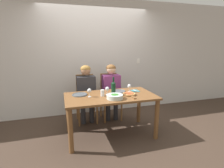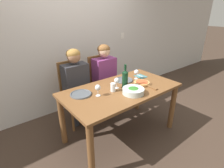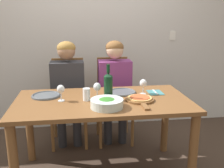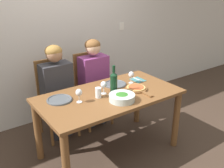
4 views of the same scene
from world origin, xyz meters
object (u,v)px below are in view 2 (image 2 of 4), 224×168
Objects in this scene: wine_bottle at (125,79)px; wine_glass_centre at (117,81)px; chair_left at (74,91)px; water_tumbler at (113,87)px; chair_right at (101,83)px; dinner_plate_right at (124,80)px; fork_on_napkin at (141,76)px; broccoli_bowl at (133,91)px; wine_glass_right at (136,73)px; pizza_on_board at (142,83)px; person_man at (105,73)px; person_woman at (76,81)px; dinner_plate_left at (81,94)px; wine_glass_left at (98,88)px.

wine_bottle reaches higher than wine_glass_centre.
chair_left reaches higher than water_tumbler.
chair_right reaches higher than dinner_plate_right.
fork_on_napkin is at bearing -62.34° from chair_right.
broccoli_bowl is 1.02× the size of dinner_plate_right.
chair_left reaches higher than dinner_plate_right.
wine_bottle is 1.85× the size of fork_on_napkin.
wine_glass_right is at bearing 12.11° from water_tumbler.
wine_bottle is 1.22× the size of dinner_plate_right.
water_tumbler is at bearing 170.45° from pizza_on_board.
wine_glass_centre is (-0.26, -0.14, 0.10)m from dinner_plate_right.
chair_right is 3.74× the size of dinner_plate_right.
wine_bottle is at bearing -103.34° from person_man.
person_woman is 0.70m from wine_glass_centre.
water_tumbler is at bearing -157.02° from wine_glass_centre.
wine_glass_right is (0.75, -0.66, 0.33)m from chair_left.
wine_glass_right is at bearing -36.04° from person_woman.
wine_glass_centre is (0.29, -0.74, 0.33)m from chair_left.
dinner_plate_left is (-0.19, -0.49, 0.03)m from person_woman.
broccoli_bowl is (-0.20, -0.88, 0.06)m from person_man.
broccoli_bowl is at bearing -76.81° from wine_glass_centre.
person_woman is at bearing 115.02° from wine_glass_centre.
wine_glass_right is at bearing -3.22° from dinner_plate_left.
wine_bottle is 0.29m from dinner_plate_right.
person_man is (0.55, -0.12, 0.21)m from chair_left.
dinner_plate_right is 1.81× the size of wine_glass_centre.
water_tumbler is (-0.36, -0.19, 0.05)m from dinner_plate_right.
pizza_on_board is 2.65× the size of wine_glass_right.
wine_glass_left is at bearing 177.02° from water_tumbler.
broccoli_bowl is 2.45× the size of water_tumbler.
wine_glass_right is at bearing -18.36° from dinner_plate_right.
chair_right is at bearing 78.59° from wine_bottle.
dinner_plate_right is 1.81× the size of wine_glass_right.
pizza_on_board is 0.41m from wine_glass_centre.
dinner_plate_left is at bearing -140.50° from chair_right.
person_woman is 0.93m from wine_glass_right.
chair_left is 3.07× the size of wine_bottle.
dinner_plate_right is (0.16, 0.20, -0.13)m from wine_bottle.
chair_right is 0.82× the size of person_man.
person_woman is at bearing 131.92° from pizza_on_board.
broccoli_bowl is 1.85× the size of wine_glass_left.
broccoli_bowl is 0.70× the size of pizza_on_board.
pizza_on_board is 2.22× the size of fork_on_napkin.
chair_left is 3.66× the size of broccoli_bowl.
chair_right is at bearing 0.00° from chair_left.
wine_glass_centre is at bearing -109.24° from chair_right.
wine_glass_centre is at bearing 22.98° from water_tumbler.
person_man reaches higher than wine_glass_left.
wine_bottle is 2.21× the size of wine_glass_left.
wine_glass_right is at bearing 40.16° from broccoli_bowl.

